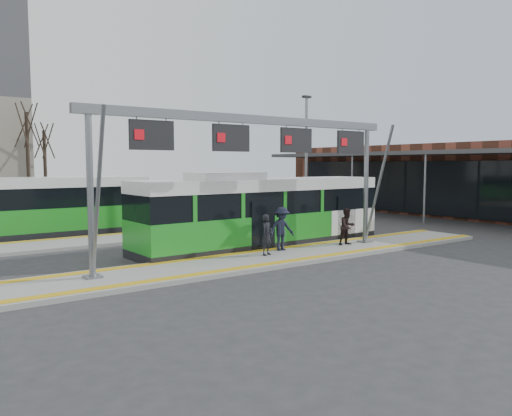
{
  "coord_description": "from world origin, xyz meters",
  "views": [
    {
      "loc": [
        -11.08,
        -14.68,
        3.57
      ],
      "look_at": [
        1.5,
        3.0,
        1.67
      ],
      "focal_mm": 35.0,
      "sensor_mm": 36.0,
      "label": 1
    }
  ],
  "objects_px": {
    "gantry": "(258,144)",
    "passenger_b": "(347,226)",
    "hero_bus": "(263,213)",
    "passenger_a": "(267,235)",
    "passenger_c": "(282,229)"
  },
  "relations": [
    {
      "from": "gantry",
      "to": "passenger_b",
      "type": "distance_m",
      "value": 5.73
    },
    {
      "from": "gantry",
      "to": "hero_bus",
      "type": "relative_size",
      "value": 1.09
    },
    {
      "from": "hero_bus",
      "to": "gantry",
      "type": "bearing_deg",
      "value": -131.18
    },
    {
      "from": "hero_bus",
      "to": "passenger_b",
      "type": "xyz_separation_m",
      "value": [
        2.66,
        -2.47,
        -0.55
      ]
    },
    {
      "from": "hero_bus",
      "to": "passenger_b",
      "type": "bearing_deg",
      "value": -44.96
    },
    {
      "from": "hero_bus",
      "to": "passenger_a",
      "type": "xyz_separation_m",
      "value": [
        -1.58,
        -2.43,
        -0.56
      ]
    },
    {
      "from": "gantry",
      "to": "passenger_a",
      "type": "bearing_deg",
      "value": -0.12
    },
    {
      "from": "gantry",
      "to": "passenger_c",
      "type": "relative_size",
      "value": 7.48
    },
    {
      "from": "gantry",
      "to": "hero_bus",
      "type": "distance_m",
      "value": 4.21
    },
    {
      "from": "gantry",
      "to": "hero_bus",
      "type": "xyz_separation_m",
      "value": [
        1.98,
        2.43,
        -2.81
      ]
    },
    {
      "from": "passenger_a",
      "to": "passenger_b",
      "type": "height_order",
      "value": "passenger_b"
    },
    {
      "from": "passenger_a",
      "to": "passenger_c",
      "type": "bearing_deg",
      "value": 2.83
    },
    {
      "from": "gantry",
      "to": "passenger_a",
      "type": "xyz_separation_m",
      "value": [
        0.4,
        -0.0,
        -3.38
      ]
    },
    {
      "from": "gantry",
      "to": "passenger_c",
      "type": "height_order",
      "value": "gantry"
    },
    {
      "from": "passenger_c",
      "to": "passenger_a",
      "type": "bearing_deg",
      "value": -153.51
    }
  ]
}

